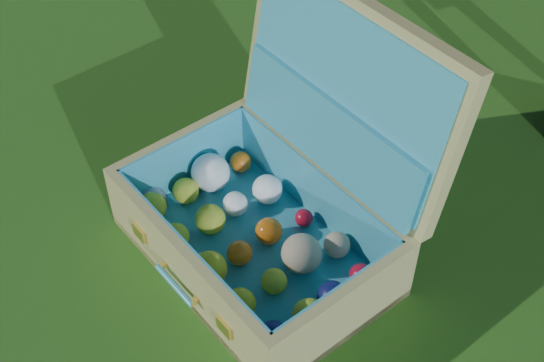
% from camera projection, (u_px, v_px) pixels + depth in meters
% --- Properties ---
extents(ground, '(60.00, 60.00, 0.00)m').
position_uv_depth(ground, '(325.00, 270.00, 1.70)').
color(ground, '#215114').
rests_on(ground, ground).
extents(stray_ball, '(0.08, 0.08, 0.08)m').
position_uv_depth(stray_ball, '(151.00, 202.00, 1.79)').
color(stray_ball, teal).
rests_on(stray_ball, ground).
extents(suitcase, '(0.73, 0.69, 0.56)m').
position_uv_depth(suitcase, '(282.00, 193.00, 1.65)').
color(suitcase, tan).
rests_on(suitcase, ground).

